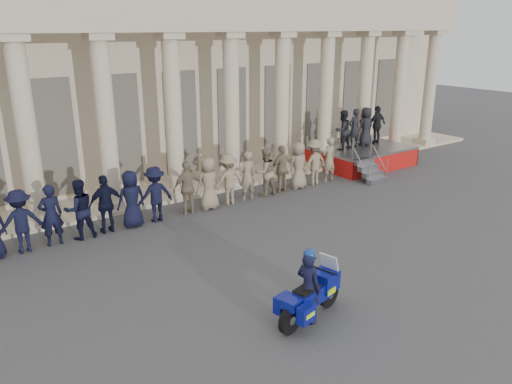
# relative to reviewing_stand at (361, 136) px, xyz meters

# --- Properties ---
(ground) EXTENTS (90.00, 90.00, 0.00)m
(ground) POSITION_rel_reviewing_stand_xyz_m (-10.82, -7.21, -1.44)
(ground) COLOR #3B3B3D
(ground) RESTS_ON ground
(building) EXTENTS (40.00, 12.50, 9.00)m
(building) POSITION_rel_reviewing_stand_xyz_m (-10.82, 7.53, 3.08)
(building) COLOR #BDAB8D
(building) RESTS_ON ground
(officer_rank) EXTENTS (21.02, 0.74, 1.96)m
(officer_rank) POSITION_rel_reviewing_stand_xyz_m (-13.13, -0.99, -0.46)
(officer_rank) COLOR black
(officer_rank) RESTS_ON ground
(reviewing_stand) EXTENTS (4.53, 4.28, 2.78)m
(reviewing_stand) POSITION_rel_reviewing_stand_xyz_m (0.00, 0.00, 0.00)
(reviewing_stand) COLOR gray
(reviewing_stand) RESTS_ON ground
(motorcycle) EXTENTS (2.16, 1.08, 1.41)m
(motorcycle) POSITION_rel_reviewing_stand_xyz_m (-10.98, -8.78, -0.83)
(motorcycle) COLOR black
(motorcycle) RESTS_ON ground
(rider) EXTENTS (0.54, 0.71, 1.82)m
(rider) POSITION_rel_reviewing_stand_xyz_m (-11.09, -8.81, -0.54)
(rider) COLOR black
(rider) RESTS_ON ground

